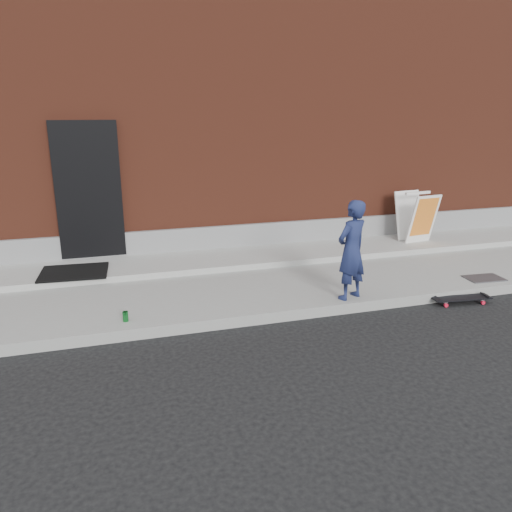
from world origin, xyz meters
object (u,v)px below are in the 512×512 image
object	(u,v)px
soda_can	(125,316)
pizza_sign	(416,217)
child	(352,250)
skateboard	(461,298)

from	to	relation	value
soda_can	pizza_sign	bearing A→B (deg)	20.69
child	soda_can	xyz separation A→B (m)	(-3.03, 0.07, -0.63)
skateboard	pizza_sign	bearing A→B (deg)	71.01
child	pizza_sign	xyz separation A→B (m)	(2.48, 2.15, -0.12)
child	pizza_sign	size ratio (longest dim) A/B	1.46
child	skateboard	xyz separation A→B (m)	(1.63, -0.32, -0.77)
child	skateboard	world-z (taller)	child
skateboard	soda_can	world-z (taller)	soda_can
pizza_sign	soda_can	xyz separation A→B (m)	(-5.51, -2.08, -0.51)
child	soda_can	world-z (taller)	child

